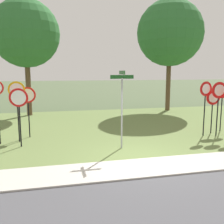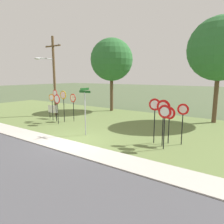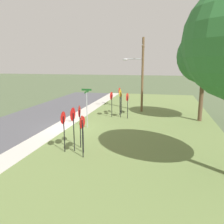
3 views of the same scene
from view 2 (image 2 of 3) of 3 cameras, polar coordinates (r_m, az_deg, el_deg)
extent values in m
plane|color=#4C5B3D|center=(13.01, -10.50, -8.08)|extent=(160.00, 160.00, 0.00)
cube|color=#BCB7AD|center=(12.48, -13.15, -8.81)|extent=(44.00, 1.60, 0.06)
cube|color=olive|center=(17.56, 3.60, -3.17)|extent=(44.00, 12.00, 0.04)
cylinder|color=black|center=(18.27, -13.05, 1.01)|extent=(0.06, 0.06, 2.40)
cylinder|color=gold|center=(18.10, -13.28, 4.58)|extent=(0.72, 0.04, 0.72)
cylinder|color=white|center=(18.09, -13.32, 4.57)|extent=(0.56, 0.02, 0.56)
cylinder|color=black|center=(18.52, -10.50, 0.74)|extent=(0.06, 0.06, 2.10)
cylinder|color=red|center=(18.36, -10.69, 3.78)|extent=(0.75, 0.13, 0.75)
cylinder|color=white|center=(18.35, -10.73, 3.77)|extent=(0.58, 0.09, 0.59)
cylinder|color=black|center=(19.20, -16.02, 0.87)|extent=(0.06, 0.06, 2.12)
cylinder|color=orange|center=(19.05, -16.26, 3.86)|extent=(0.60, 0.11, 0.60)
cylinder|color=white|center=(19.04, -16.30, 3.86)|extent=(0.47, 0.07, 0.47)
cylinder|color=black|center=(18.71, -15.11, 1.28)|extent=(0.06, 0.06, 2.51)
cylinder|color=red|center=(18.55, -15.37, 4.95)|extent=(0.62, 0.09, 0.62)
cylinder|color=white|center=(18.54, -15.41, 4.95)|extent=(0.48, 0.06, 0.48)
cylinder|color=black|center=(17.63, -14.65, 0.19)|extent=(0.06, 0.06, 2.14)
cylinder|color=red|center=(17.47, -14.89, 3.44)|extent=(0.76, 0.10, 0.77)
cylinder|color=white|center=(17.46, -14.94, 3.44)|extent=(0.59, 0.07, 0.60)
cylinder|color=black|center=(12.58, 18.72, -3.80)|extent=(0.06, 0.06, 2.14)
cone|color=red|center=(12.36, 18.92, 0.70)|extent=(0.65, 0.08, 0.65)
cone|color=silver|center=(12.34, 18.90, 0.69)|extent=(0.44, 0.05, 0.44)
cylinder|color=black|center=(12.61, 15.33, -4.17)|extent=(0.06, 0.06, 1.90)
cone|color=red|center=(12.40, 15.45, -0.28)|extent=(0.73, 0.11, 0.73)
cone|color=white|center=(12.38, 15.41, -0.29)|extent=(0.50, 0.07, 0.50)
cylinder|color=black|center=(11.52, 14.12, -4.79)|extent=(0.06, 0.06, 2.15)
cone|color=red|center=(11.27, 14.26, 0.10)|extent=(0.73, 0.04, 0.73)
cone|color=silver|center=(11.25, 14.22, 0.08)|extent=(0.50, 0.02, 0.50)
cylinder|color=black|center=(12.04, 13.78, -3.71)|extent=(0.06, 0.06, 2.33)
cone|color=red|center=(11.80, 13.92, 1.37)|extent=(0.80, 0.04, 0.80)
cone|color=silver|center=(11.78, 13.88, 1.36)|extent=(0.54, 0.02, 0.54)
cylinder|color=black|center=(12.42, 11.55, -3.08)|extent=(0.06, 0.06, 2.38)
cone|color=red|center=(12.18, 11.66, 2.02)|extent=(0.70, 0.13, 0.71)
cone|color=white|center=(12.16, 11.62, 2.01)|extent=(0.48, 0.08, 0.48)
cylinder|color=#9EA0A8|center=(13.90, -7.35, -0.62)|extent=(0.07, 0.07, 2.85)
cylinder|color=#9EA0A8|center=(13.71, -7.49, 5.31)|extent=(0.09, 0.09, 0.03)
cube|color=#19511E|center=(13.71, -7.49, 5.56)|extent=(0.96, 0.02, 0.15)
cube|color=#19511E|center=(13.69, -7.51, 6.26)|extent=(0.02, 0.82, 0.15)
cylinder|color=brown|center=(21.60, -15.57, 9.30)|extent=(0.24, 0.24, 7.72)
cube|color=brown|center=(21.79, -15.94, 17.03)|extent=(2.10, 0.12, 0.12)
cylinder|color=gray|center=(22.45, -17.38, 16.99)|extent=(0.09, 0.09, 0.10)
cylinder|color=gray|center=(21.16, -14.43, 17.60)|extent=(0.09, 0.09, 0.10)
cylinder|color=#9EA0A8|center=(21.08, -17.77, 13.82)|extent=(0.08, 1.85, 0.08)
ellipsoid|color=#B7B7BC|center=(20.53, -19.87, 13.66)|extent=(0.40, 0.56, 0.18)
cylinder|color=black|center=(20.45, -16.69, -0.86)|extent=(0.05, 0.05, 0.55)
cylinder|color=black|center=(19.92, -15.11, -1.06)|extent=(0.05, 0.05, 0.55)
cube|color=white|center=(20.08, -16.00, 0.79)|extent=(1.10, 0.16, 0.70)
cylinder|color=brown|center=(23.68, -0.11, 5.84)|extent=(0.36, 0.36, 4.55)
sphere|color=#2D6B33|center=(23.69, -0.11, 14.18)|extent=(4.67, 4.67, 4.67)
cylinder|color=brown|center=(19.53, 26.65, 4.33)|extent=(0.36, 0.36, 4.81)
sphere|color=#2D6B33|center=(19.60, 27.51, 15.12)|extent=(5.15, 5.15, 5.15)
camera|label=1|loc=(11.98, -53.82, 2.08)|focal=40.96mm
camera|label=3|loc=(18.16, 63.57, 8.57)|focal=37.74mm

